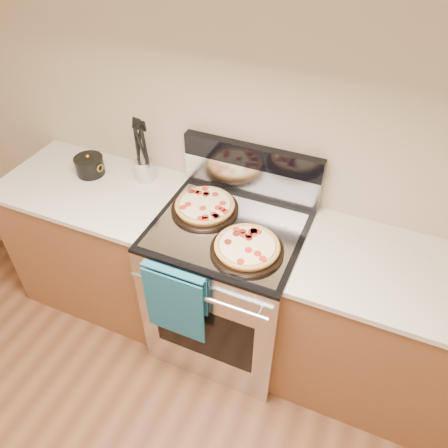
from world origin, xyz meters
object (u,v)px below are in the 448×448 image
at_px(range_body, 228,288).
at_px(pepperoni_pizza_front, 247,248).
at_px(pepperoni_pizza_back, 205,206).
at_px(saucepan, 90,166).
at_px(utensil_crock, 145,170).

xyz_separation_m(range_body, pepperoni_pizza_front, (0.15, -0.13, 0.50)).
relative_size(pepperoni_pizza_back, saucepan, 2.15).
relative_size(range_body, saucepan, 5.52).
bearing_deg(pepperoni_pizza_back, range_body, -23.07).
distance_m(range_body, pepperoni_pizza_back, 0.53).
bearing_deg(range_body, pepperoni_pizza_front, -41.13).
bearing_deg(saucepan, pepperoni_pizza_back, -4.51).
xyz_separation_m(utensil_crock, saucepan, (-0.33, -0.07, -0.02)).
distance_m(pepperoni_pizza_back, pepperoni_pizza_front, 0.37).
xyz_separation_m(pepperoni_pizza_back, saucepan, (-0.77, 0.06, 0.01)).
bearing_deg(pepperoni_pizza_front, saucepan, 166.47).
xyz_separation_m(pepperoni_pizza_back, utensil_crock, (-0.44, 0.13, 0.03)).
bearing_deg(utensil_crock, pepperoni_pizza_front, -23.81).
xyz_separation_m(range_body, utensil_crock, (-0.61, 0.20, 0.53)).
distance_m(range_body, saucepan, 1.07).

